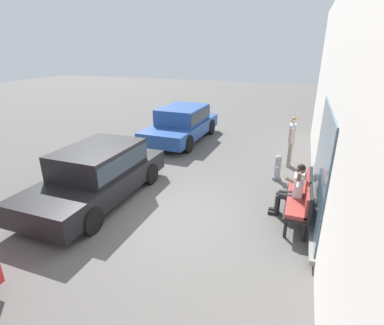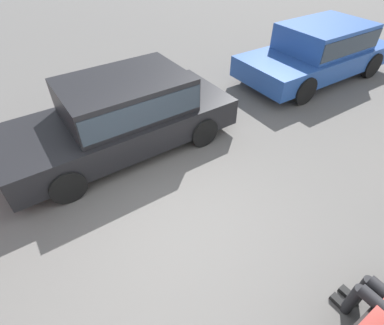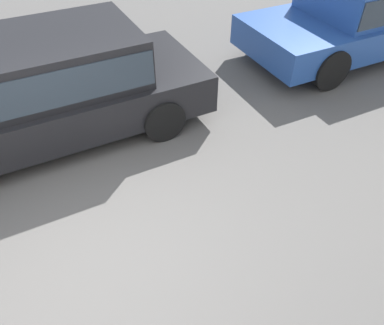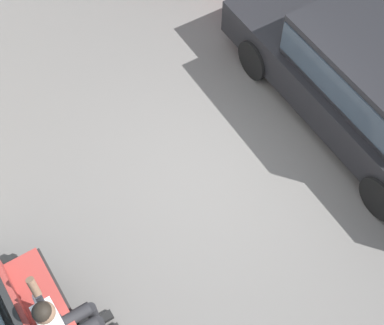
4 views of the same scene
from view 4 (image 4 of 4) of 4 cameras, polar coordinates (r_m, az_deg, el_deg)
The scene contains 3 objects.
ground_plane at distance 7.87m, azimuth 3.09°, elevation -1.30°, with size 60.00×60.00×0.00m, color #565451.
person_on_phone at distance 6.36m, azimuth -12.33°, elevation -15.08°, with size 0.73×0.74×1.37m.
parked_car_mid at distance 8.23m, azimuth 17.29°, elevation 7.86°, with size 4.45×1.94×1.43m.
Camera 4 is at (-3.32, 2.60, 6.64)m, focal length 55.00 mm.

